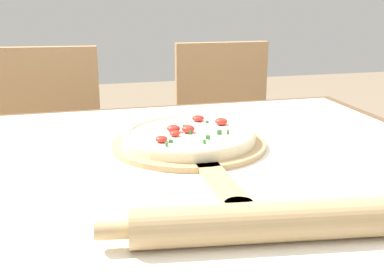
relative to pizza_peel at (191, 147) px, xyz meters
The scene contains 7 objects.
dining_table 0.13m from the pizza_peel, 97.79° to the right, with size 1.19×1.03×0.74m.
towel_cloth 0.06m from the pizza_peel, 97.79° to the right, with size 1.11×0.95×0.00m.
pizza_peel is the anchor object (origin of this frame).
pizza 0.03m from the pizza_peel, 89.56° to the left, with size 0.29×0.29×0.04m.
rolling_pin 0.42m from the pizza_peel, 89.21° to the right, with size 0.47×0.11×0.06m.
chair_left 0.91m from the pizza_peel, 113.10° to the left, with size 0.44×0.44×0.89m.
chair_right 0.91m from the pizza_peel, 66.52° to the left, with size 0.41×0.41×0.89m.
Camera 1 is at (-0.23, -0.91, 1.08)m, focal length 45.00 mm.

